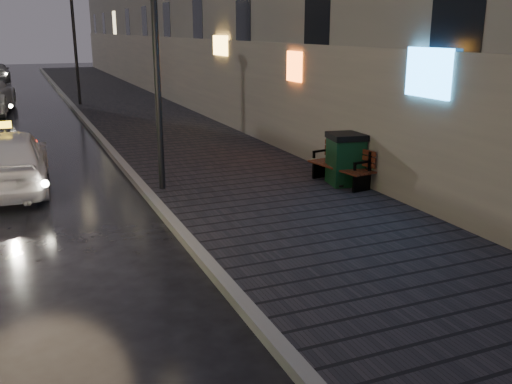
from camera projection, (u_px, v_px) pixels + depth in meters
The scene contains 8 objects.
ground at pixel (133, 342), 6.77m from camera, with size 120.00×120.00×0.00m, color black.
sidewalk at pixel (128, 106), 26.81m from camera, with size 4.60×58.00×0.15m, color black.
curb at pixel (75, 109), 25.91m from camera, with size 0.20×58.00×0.15m, color slate.
lamp_near at pixel (155, 33), 11.82m from camera, with size 0.36×0.36×5.28m.
lamp_far at pixel (74, 31), 25.99m from camera, with size 0.36×0.36×5.28m.
bench at pixel (343, 165), 13.00m from camera, with size 0.86×1.80×0.88m.
trash_bin at pixel (346, 159), 12.93m from camera, with size 0.89×0.89×1.18m.
taxi_near at pixel (8, 159), 12.94m from camera, with size 1.71×4.25×1.45m, color silver.
Camera 1 is at (-0.99, -6.12, 3.58)m, focal length 40.00 mm.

